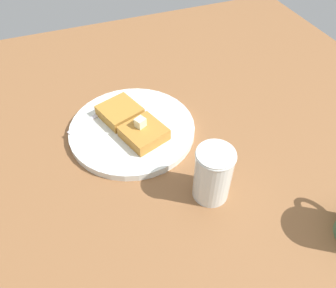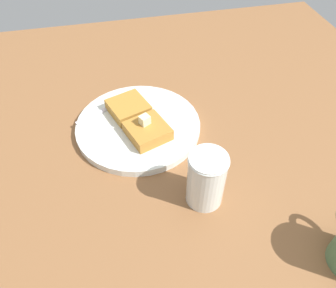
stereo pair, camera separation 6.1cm
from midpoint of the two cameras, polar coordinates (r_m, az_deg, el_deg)
name	(u,v)px [view 2 (the right image)]	position (r cm, az deg, el deg)	size (l,w,h in cm)	color
table_surface	(189,145)	(68.27, 6.15, -0.26)	(113.41, 113.41, 1.94)	brown
plate	(138,126)	(69.33, -2.72, 3.11)	(26.15, 26.15, 1.54)	silver
toast_slice_left	(148,131)	(65.40, -0.93, 2.17)	(7.69, 7.60, 2.48)	#B0752D
toast_slice_middle	(128,108)	(70.84, -4.48, 6.18)	(7.69, 7.60, 2.48)	#AD782E
butter_pat_primary	(145,120)	(64.53, -1.40, 4.08)	(1.87, 1.68, 1.87)	#F0EAB4
fork	(112,106)	(73.34, -7.32, 6.47)	(8.64, 14.87, 0.36)	silver
syrup_jar	(206,181)	(55.30, 9.77, -6.52)	(6.62, 6.62, 10.65)	#592808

